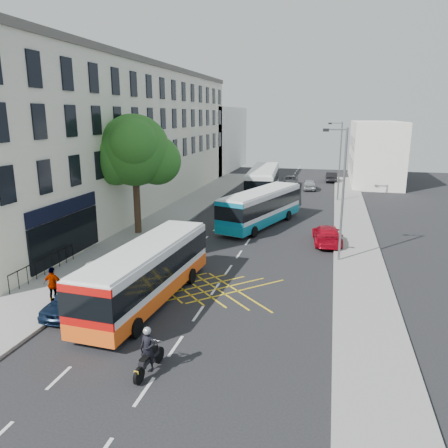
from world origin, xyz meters
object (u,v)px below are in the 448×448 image
Objects in this scene: red_hatchback at (327,235)px; pedestrian_far at (53,285)px; motorbike at (148,352)px; bus_near at (147,272)px; lamp_near at (342,188)px; lamp_far at (339,157)px; street_tree at (134,151)px; distant_car_silver at (309,184)px; bus_mid at (261,207)px; distant_car_dark at (331,177)px; parked_car_silver at (99,279)px; parked_car_blue at (75,297)px; bus_far at (263,183)px; distant_car_grey at (290,181)px.

pedestrian_far reaches higher than red_hatchback.
bus_near is at bearing 119.95° from motorbike.
lamp_near and lamp_far have the same top height.
street_tree is 27.10m from distant_car_silver.
bus_near is (-8.98, -28.25, -3.11)m from lamp_far.
bus_mid reaches higher than distant_car_dark.
bus_mid is 6.78m from red_hatchback.
parked_car_silver is at bearing -92.17° from bus_mid.
lamp_far is 2.03× the size of parked_car_blue.
bus_near is 27.83m from bus_far.
bus_near is at bearing -100.86° from distant_car_grey.
bus_mid reaches higher than parked_car_silver.
lamp_near is at bearing -84.99° from distant_car_grey.
motorbike is at bearing -64.05° from street_tree.
distant_car_grey is at bearing 121.00° from lamp_far.
parked_car_blue is at bearing 150.24° from motorbike.
parked_car_blue is at bearing -139.46° from lamp_near.
street_tree is 19.60m from motorbike.
lamp_near is 2.03× the size of parked_car_blue.
parked_car_blue is at bearing 72.45° from distant_car_silver.
red_hatchback is at bearing 3.74° from street_tree.
street_tree reaches higher than red_hatchback.
parked_car_blue reaches higher than distant_car_grey.
lamp_far is 4.64× the size of pedestrian_far.
bus_near reaches higher than parked_car_silver.
lamp_near is 1.87× the size of distant_car_grey.
bus_mid reaches higher than pedestrian_far.
motorbike reaches higher than red_hatchback.
red_hatchback is at bearing -134.52° from pedestrian_far.
red_hatchback is (-0.70, 3.88, -3.95)m from lamp_near.
bus_near reaches higher than distant_car_silver.
red_hatchback is 18.46m from pedestrian_far.
lamp_near is at bearing -90.00° from lamp_far.
distant_car_silver reaches higher than distant_car_grey.
distant_car_dark is (5.07, 4.54, 0.06)m from distant_car_grey.
lamp_far reaches higher than bus_mid.
distant_car_dark is (14.01, 31.18, -5.63)m from street_tree.
motorbike reaches higher than parked_car_silver.
street_tree is at bearing 120.44° from bus_near.
bus_near is 14.71m from red_hatchback.
red_hatchback is at bearing 87.17° from distant_car_dark.
pedestrian_far reaches higher than distant_car_dark.
lamp_near is 34.38m from distant_car_dark.
motorbike is at bearing -96.94° from distant_car_grey.
distant_car_silver is (5.78, 35.09, -0.85)m from bus_near.
parked_car_silver reaches higher than distant_car_dark.
distant_car_grey is (-5.77, 29.60, -4.02)m from lamp_near.
lamp_near reaches higher than pedestrian_far.
lamp_far is 8.24m from bus_far.
distant_car_silver is 0.95× the size of distant_car_dark.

